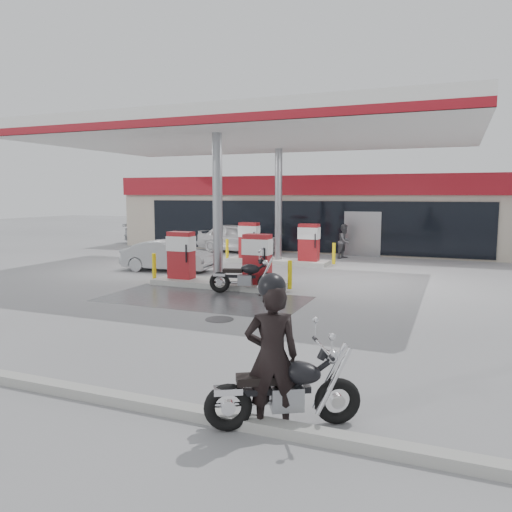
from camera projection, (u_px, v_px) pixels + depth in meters
The scene contains 14 objects.
ground at pixel (188, 298), 14.77m from camera, with size 90.00×90.00×0.00m, color gray.
wet_patch at pixel (203, 299), 14.59m from camera, with size 6.00×3.00×0.00m, color #4C4C4F.
drain_cover at pixel (219, 319), 12.19m from camera, with size 0.70×0.70×0.01m, color #38383A.
store_building at pixel (323, 212), 29.19m from camera, with size 22.00×8.22×4.00m.
canopy at pixel (252, 135), 18.73m from camera, with size 16.00×10.02×5.51m.
pump_island_near at pixel (218, 265), 16.53m from camera, with size 5.14×1.30×1.78m.
pump_island_far at pixel (278, 247), 22.05m from camera, with size 5.14×1.30×1.78m.
main_motorcycle at pixel (286, 392), 6.51m from camera, with size 1.89×1.20×1.07m.
biker_main at pixel (272, 357), 6.42m from camera, with size 0.70×0.46×1.93m, color black.
parked_motorcycle at pixel (245, 278), 15.35m from camera, with size 2.14×0.88×1.11m.
sedan_white at pixel (238, 238), 26.23m from camera, with size 1.82×4.53×1.54m, color white.
attendant at pixel (344, 241), 23.74m from camera, with size 0.79×0.62×1.63m, color #515156.
hatchback_silver at pixel (168, 256), 19.84m from camera, with size 1.28×3.67×1.21m, color #999DA0.
parked_car_left at pixel (160, 233), 31.29m from camera, with size 1.75×4.31×1.25m, color #B0B3B8.
Camera 1 is at (7.28, -12.71, 3.04)m, focal length 35.00 mm.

